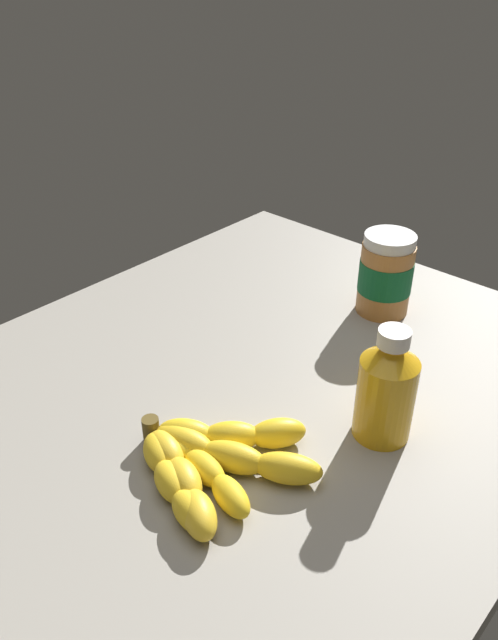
# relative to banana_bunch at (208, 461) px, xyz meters

# --- Properties ---
(ground_plane) EXTENTS (0.91, 0.75, 0.04)m
(ground_plane) POSITION_rel_banana_bunch_xyz_m (0.15, 0.07, -0.03)
(ground_plane) COLOR gray
(banana_bunch) EXTENTS (0.21, 0.21, 0.03)m
(banana_bunch) POSITION_rel_banana_bunch_xyz_m (0.00, 0.00, 0.00)
(banana_bunch) COLOR yellow
(banana_bunch) RESTS_ON ground_plane
(peanut_butter_jar) EXTENTS (0.08, 0.08, 0.13)m
(peanut_butter_jar) POSITION_rel_banana_bunch_xyz_m (0.43, 0.04, 0.05)
(peanut_butter_jar) COLOR #B27238
(peanut_butter_jar) RESTS_ON ground_plane
(honey_bottle) EXTENTS (0.07, 0.07, 0.14)m
(honey_bottle) POSITION_rel_banana_bunch_xyz_m (0.18, -0.11, 0.05)
(honey_bottle) COLOR gold
(honey_bottle) RESTS_ON ground_plane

